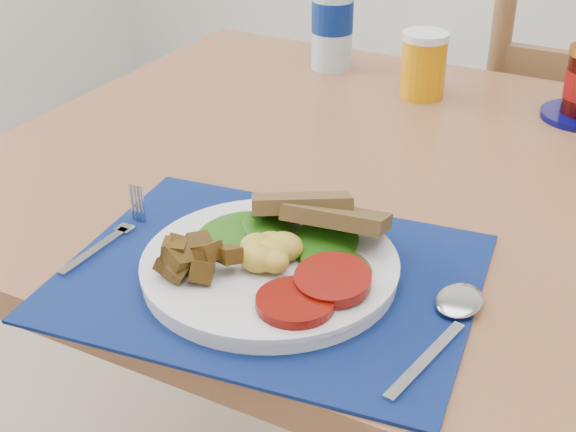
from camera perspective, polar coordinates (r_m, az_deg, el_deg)
The scene contains 7 objects.
table at distance 1.07m, azimuth 14.87°, elevation -2.49°, with size 1.40×0.90×0.75m.
placemat at distance 0.84m, azimuth -1.28°, elevation -4.30°, with size 0.42×0.33×0.00m, color black.
breakfast_plate at distance 0.82m, azimuth -1.74°, elevation -3.16°, with size 0.26×0.26×0.06m.
fork at distance 0.92m, azimuth -12.27°, elevation -1.44°, with size 0.02×0.15×0.00m.
spoon at distance 0.78m, azimuth 11.45°, elevation -7.15°, with size 0.05×0.19×0.01m.
water_bottle at distance 1.41m, azimuth 3.20°, elevation 14.66°, with size 0.07×0.07×0.25m.
juice_glass at distance 1.31m, azimuth 9.61°, elevation 10.43°, with size 0.07×0.07×0.10m, color #CD8105.
Camera 1 is at (0.17, -0.71, 1.21)m, focal length 50.00 mm.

